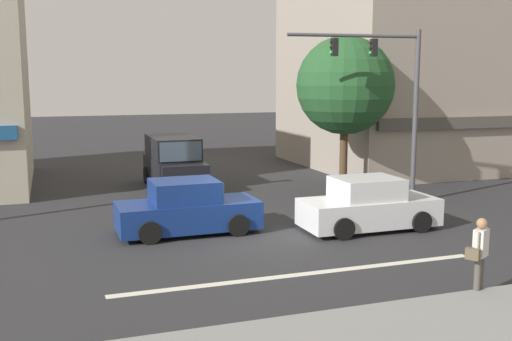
# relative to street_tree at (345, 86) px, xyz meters

# --- Properties ---
(ground_plane) EXTENTS (120.00, 120.00, 0.00)m
(ground_plane) POSITION_rel_street_tree_xyz_m (-5.75, -5.65, -4.21)
(ground_plane) COLOR #2B2B2D
(lane_marking_stripe) EXTENTS (9.00, 0.24, 0.01)m
(lane_marking_stripe) POSITION_rel_street_tree_xyz_m (-5.75, -9.15, -4.21)
(lane_marking_stripe) COLOR silver
(lane_marking_stripe) RESTS_ON ground
(building_right_corner) EXTENTS (12.77, 10.87, 11.64)m
(building_right_corner) POSITION_rel_street_tree_xyz_m (7.66, 5.54, 1.60)
(building_right_corner) COLOR gray
(building_right_corner) RESTS_ON ground
(street_tree) EXTENTS (3.90, 3.90, 6.18)m
(street_tree) POSITION_rel_street_tree_xyz_m (0.00, 0.00, 0.00)
(street_tree) COLOR #4C3823
(street_tree) RESTS_ON ground
(traffic_light_mast) EXTENTS (4.87, 0.66, 6.20)m
(traffic_light_mast) POSITION_rel_street_tree_xyz_m (0.32, -2.87, -0.04)
(traffic_light_mast) COLOR #47474C
(traffic_light_mast) RESTS_ON ground
(sedan_crossing_leftbound) EXTENTS (4.11, 1.91, 1.58)m
(sedan_crossing_leftbound) POSITION_rel_street_tree_xyz_m (-7.46, -4.57, -3.50)
(sedan_crossing_leftbound) COLOR navy
(sedan_crossing_leftbound) RESTS_ON ground
(sedan_waiting_far) EXTENTS (4.11, 1.89, 1.58)m
(sedan_waiting_far) POSITION_rel_street_tree_xyz_m (-2.24, -5.94, -3.50)
(sedan_waiting_far) COLOR silver
(sedan_waiting_far) RESTS_ON ground
(van_crossing_rightbound) EXTENTS (2.05, 4.61, 2.11)m
(van_crossing_rightbound) POSITION_rel_street_tree_xyz_m (-6.32, 2.96, -3.21)
(van_crossing_rightbound) COLOR black
(van_crossing_rightbound) RESTS_ON ground
(pedestrian_foreground_with_bag) EXTENTS (0.67, 0.47, 1.67)m
(pedestrian_foreground_with_bag) POSITION_rel_street_tree_xyz_m (-2.92, -11.66, -3.26)
(pedestrian_foreground_with_bag) COLOR #4C4742
(pedestrian_foreground_with_bag) RESTS_ON ground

